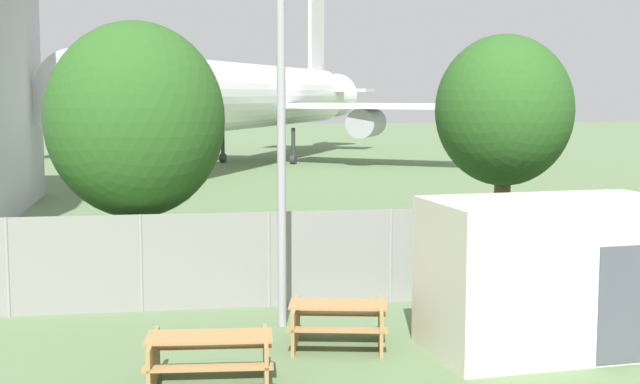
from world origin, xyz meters
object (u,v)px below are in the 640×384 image
(portable_cabin, at_px, (551,275))
(picnic_bench_near_cabin, at_px, (338,320))
(picnic_bench_open_grass, at_px, (210,354))
(tree_near_hangar, at_px, (504,111))
(airplane, at_px, (251,97))
(tree_left_of_cabin, at_px, (135,121))

(portable_cabin, bearing_deg, picnic_bench_near_cabin, 162.14)
(picnic_bench_near_cabin, bearing_deg, picnic_bench_open_grass, -143.12)
(portable_cabin, relative_size, tree_near_hangar, 0.75)
(airplane, height_order, portable_cabin, airplane)
(picnic_bench_open_grass, distance_m, tree_left_of_cabin, 6.89)
(picnic_bench_open_grass, bearing_deg, airplane, 84.15)
(picnic_bench_near_cabin, relative_size, tree_near_hangar, 0.33)
(picnic_bench_open_grass, bearing_deg, portable_cabin, 9.19)
(airplane, relative_size, picnic_bench_open_grass, 18.92)
(picnic_bench_open_grass, distance_m, tree_near_hangar, 10.75)
(picnic_bench_open_grass, bearing_deg, tree_near_hangar, 44.50)
(tree_near_hangar, relative_size, tree_left_of_cabin, 0.98)
(picnic_bench_open_grass, bearing_deg, tree_left_of_cabin, 101.91)
(portable_cabin, distance_m, picnic_bench_open_grass, 5.91)
(tree_left_of_cabin, bearing_deg, portable_cabin, -35.40)
(picnic_bench_near_cabin, bearing_deg, tree_near_hangar, 47.40)
(airplane, relative_size, picnic_bench_near_cabin, 19.49)
(picnic_bench_open_grass, xyz_separation_m, tree_left_of_cabin, (-1.25, 5.93, 3.29))
(portable_cabin, xyz_separation_m, picnic_bench_open_grass, (-5.77, -0.93, -0.81))
(picnic_bench_near_cabin, height_order, tree_near_hangar, tree_near_hangar)
(airplane, height_order, tree_left_of_cabin, airplane)
(picnic_bench_open_grass, bearing_deg, picnic_bench_near_cabin, 36.88)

